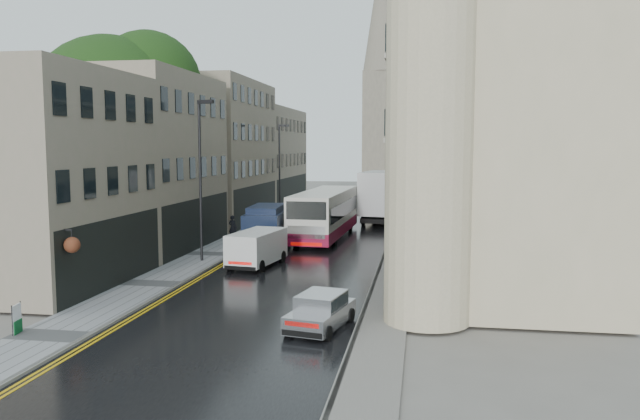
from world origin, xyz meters
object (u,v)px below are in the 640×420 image
(lamp_post_far, at_px, (279,173))
(estate_sign, at_px, (17,319))
(tree_near, at_px, (111,141))
(white_lorry, at_px, (363,198))
(tree_far, at_px, (192,151))
(lamp_post_near, at_px, (200,182))
(white_van, at_px, (230,252))
(pedestrian, at_px, (233,227))
(navy_van, at_px, (245,229))
(cream_bus, at_px, (296,219))
(silver_hatchback, at_px, (289,317))

(lamp_post_far, xyz_separation_m, estate_sign, (-1.38, -34.40, -3.65))
(tree_near, relative_size, white_lorry, 1.63)
(tree_far, xyz_separation_m, estate_sign, (5.15, -30.37, -5.60))
(tree_near, bearing_deg, tree_far, 88.68)
(tree_near, relative_size, lamp_post_near, 1.55)
(white_van, xyz_separation_m, estate_sign, (-3.82, -12.28, -0.39))
(tree_near, relative_size, pedestrian, 8.17)
(tree_far, bearing_deg, lamp_post_near, -67.54)
(navy_van, bearing_deg, white_lorry, 64.01)
(pedestrian, distance_m, estate_sign, 22.29)
(cream_bus, distance_m, lamp_post_near, 8.68)
(tree_near, relative_size, silver_hatchback, 3.93)
(silver_hatchback, bearing_deg, estate_sign, -158.82)
(white_lorry, bearing_deg, cream_bus, -99.70)
(tree_far, bearing_deg, lamp_post_far, 31.71)
(tree_near, bearing_deg, navy_van, 4.77)
(tree_far, distance_m, lamp_post_near, 17.43)
(lamp_post_near, distance_m, estate_sign, 14.94)
(tree_near, xyz_separation_m, white_lorry, (14.42, 15.19, -4.69))
(white_lorry, bearing_deg, lamp_post_near, -104.72)
(navy_van, bearing_deg, estate_sign, -102.82)
(lamp_post_far, bearing_deg, tree_near, -105.03)
(navy_van, relative_size, lamp_post_far, 0.68)
(lamp_post_near, relative_size, estate_sign, 8.84)
(tree_far, xyz_separation_m, white_van, (8.97, -18.09, -5.21))
(tree_near, distance_m, silver_hatchback, 22.52)
(lamp_post_far, bearing_deg, cream_bus, -65.49)
(white_van, xyz_separation_m, lamp_post_near, (-2.33, 2.05, 3.58))
(tree_far, xyz_separation_m, pedestrian, (5.98, -8.10, -5.26))
(tree_far, distance_m, white_van, 20.85)
(cream_bus, bearing_deg, silver_hatchback, -77.13)
(estate_sign, bearing_deg, cream_bus, 66.56)
(white_lorry, relative_size, lamp_post_near, 0.95)
(cream_bus, xyz_separation_m, white_van, (-1.69, -9.18, -0.70))
(tree_near, bearing_deg, white_lorry, 46.48)
(silver_hatchback, distance_m, white_van, 12.05)
(white_lorry, bearing_deg, silver_hatchback, -81.75)
(white_lorry, height_order, pedestrian, white_lorry)
(navy_van, xyz_separation_m, pedestrian, (-2.14, 4.20, -0.48))
(cream_bus, relative_size, lamp_post_near, 1.39)
(lamp_post_far, distance_m, estate_sign, 34.62)
(tree_near, height_order, white_lorry, tree_near)
(cream_bus, xyz_separation_m, estate_sign, (-5.51, -21.45, -1.10))
(silver_hatchback, bearing_deg, white_van, 128.83)
(pedestrian, bearing_deg, estate_sign, 103.70)
(white_lorry, relative_size, pedestrian, 5.01)
(white_van, relative_size, pedestrian, 2.60)
(lamp_post_near, bearing_deg, tree_far, 127.87)
(white_lorry, height_order, silver_hatchback, white_lorry)
(navy_van, relative_size, lamp_post_near, 0.63)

